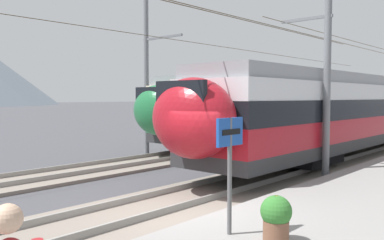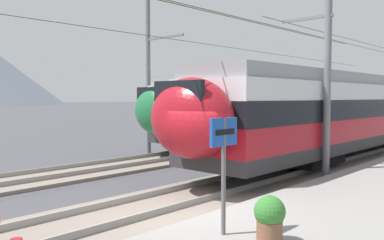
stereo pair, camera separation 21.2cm
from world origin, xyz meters
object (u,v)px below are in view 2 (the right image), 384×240
Objects in this scene: catenary_mast_far_side at (150,74)px; potted_plant_platform_edge at (270,216)px; train_far_track at (296,107)px; catenary_mast_mid at (324,64)px; platform_sign at (224,149)px; train_near_platform at (381,109)px.

catenary_mast_far_side is 14.53m from potted_plant_platform_edge.
potted_plant_platform_edge is at bearing -152.58° from train_far_track.
catenary_mast_mid is 1.00× the size of catenary_mast_far_side.
potted_plant_platform_edge is (0.23, -0.82, -1.10)m from platform_sign.
train_near_platform is 40.35× the size of potted_plant_platform_edge.
train_near_platform is 18.09m from potted_plant_platform_edge.
catenary_mast_mid reaches higher than train_near_platform.
catenary_mast_far_side is at bearing 141.33° from train_near_platform.
catenary_mast_far_side reaches higher than train_near_platform.
train_near_platform is at bearing 12.76° from potted_plant_platform_edge.
catenary_mast_mid is at bearing -171.72° from train_near_platform.
train_far_track is 20.91m from platform_sign.
platform_sign is (-18.93, -8.89, -0.29)m from train_far_track.
platform_sign is at bearing -154.85° from train_far_track.
platform_sign is 2.63× the size of potted_plant_platform_edge.
catenary_mast_mid reaches higher than potted_plant_platform_edge.
train_near_platform is at bearing -38.67° from catenary_mast_far_side.
train_far_track is 32.82× the size of potted_plant_platform_edge.
catenary_mast_far_side reaches higher than platform_sign.
catenary_mast_far_side reaches higher than catenary_mast_mid.
catenary_mast_far_side is 19.92× the size of platform_sign.
platform_sign is at bearing -169.92° from train_near_platform.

